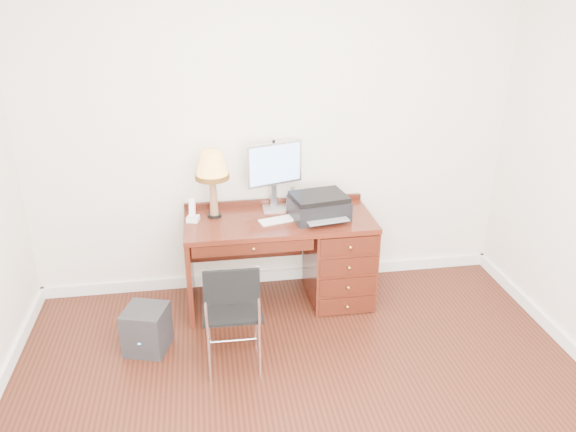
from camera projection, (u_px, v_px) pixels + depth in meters
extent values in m
plane|color=black|center=(312.00, 418.00, 3.49)|extent=(4.00, 4.00, 0.00)
plane|color=silver|center=(273.00, 134.00, 4.54)|extent=(4.00, 0.00, 4.00)
cube|color=white|center=(274.00, 275.00, 5.05)|extent=(4.00, 0.03, 0.10)
cube|color=#561E12|center=(279.00, 221.00, 4.47)|extent=(1.50, 0.65, 0.04)
cube|color=#561E12|center=(339.00, 258.00, 4.69)|extent=(0.50, 0.61, 0.71)
cube|color=#561E12|center=(190.00, 269.00, 4.51)|extent=(0.04, 0.61, 0.71)
cube|color=#44170D|center=(247.00, 238.00, 4.81)|extent=(0.96, 0.03, 0.39)
cube|color=#44170D|center=(253.00, 248.00, 4.18)|extent=(0.91, 0.03, 0.09)
sphere|color=#BF8C3F|center=(349.00, 278.00, 4.39)|extent=(0.03, 0.03, 0.03)
cube|color=silver|center=(276.00, 208.00, 4.65)|extent=(0.25, 0.22, 0.01)
cube|color=silver|center=(275.00, 195.00, 4.65)|extent=(0.06, 0.04, 0.17)
cube|color=silver|center=(275.00, 164.00, 4.52)|extent=(0.47, 0.19, 0.35)
cube|color=#4C8CF2|center=(275.00, 164.00, 4.50)|extent=(0.42, 0.15, 0.31)
cube|color=white|center=(283.00, 219.00, 4.44)|extent=(0.40, 0.21, 0.01)
cylinder|color=black|center=(325.00, 217.00, 4.48)|extent=(0.21, 0.21, 0.01)
ellipsoid|color=white|center=(325.00, 215.00, 4.47)|extent=(0.10, 0.06, 0.04)
cube|color=black|center=(319.00, 208.00, 4.46)|extent=(0.48, 0.41, 0.15)
cube|color=black|center=(319.00, 197.00, 4.42)|extent=(0.46, 0.38, 0.04)
cylinder|color=black|center=(215.00, 215.00, 4.50)|extent=(0.11, 0.11, 0.02)
cone|color=#8D6042|center=(213.00, 196.00, 4.43)|extent=(0.07, 0.07, 0.32)
cone|color=#FAB14E|center=(212.00, 164.00, 4.33)|extent=(0.26, 0.26, 0.20)
cylinder|color=#593814|center=(212.00, 176.00, 4.37)|extent=(0.26, 0.26, 0.04)
cube|color=white|center=(193.00, 219.00, 4.41)|extent=(0.11, 0.11, 0.04)
cube|color=white|center=(192.00, 208.00, 4.37)|extent=(0.06, 0.07, 0.15)
cylinder|color=black|center=(293.00, 201.00, 4.67)|extent=(0.09, 0.09, 0.11)
cube|color=black|center=(232.00, 308.00, 3.82)|extent=(0.41, 0.41, 0.02)
cube|color=black|center=(232.00, 287.00, 3.54)|extent=(0.36, 0.03, 0.24)
cylinder|color=silver|center=(208.00, 324.00, 4.04)|extent=(0.02, 0.02, 0.45)
cylinder|color=silver|center=(255.00, 320.00, 4.09)|extent=(0.02, 0.02, 0.45)
cylinder|color=silver|center=(210.00, 353.00, 3.73)|extent=(0.02, 0.02, 0.45)
cylinder|color=silver|center=(260.00, 348.00, 3.78)|extent=(0.02, 0.02, 0.45)
cylinder|color=silver|center=(206.00, 300.00, 3.55)|extent=(0.02, 0.02, 0.40)
cylinder|color=silver|center=(259.00, 295.00, 3.59)|extent=(0.02, 0.02, 0.40)
cube|color=black|center=(147.00, 329.00, 4.08)|extent=(0.36, 0.36, 0.34)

